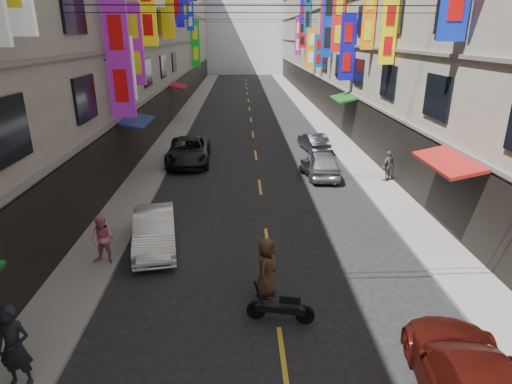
{
  "coord_description": "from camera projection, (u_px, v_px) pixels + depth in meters",
  "views": [
    {
      "loc": [
        -0.92,
        3.95,
        7.12
      ],
      "look_at": [
        -0.6,
        12.95,
        3.8
      ],
      "focal_mm": 30.0,
      "sensor_mm": 36.0,
      "label": 1
    }
  ],
  "objects": [
    {
      "name": "car_right_mid",
      "position": [
        323.0,
        164.0,
        22.74
      ],
      "size": [
        1.91,
        4.14,
        1.37
      ],
      "primitive_type": "imported",
      "rotation": [
        0.0,
        0.0,
        3.07
      ],
      "color": "#A4A4A8",
      "rests_on": "ground"
    },
    {
      "name": "pedestrian_lnear",
      "position": [
        14.0,
        347.0,
        8.8
      ],
      "size": [
        0.71,
        0.65,
        1.91
      ],
      "primitive_type": "imported",
      "rotation": [
        0.0,
        0.0,
        -0.01
      ],
      "color": "black",
      "rests_on": "sidewalk_left"
    },
    {
      "name": "pedestrian_rfar",
      "position": [
        388.0,
        166.0,
        21.6
      ],
      "size": [
        1.03,
        0.96,
        1.55
      ],
      "primitive_type": "imported",
      "rotation": [
        0.0,
        0.0,
        3.79
      ],
      "color": "#535355",
      "rests_on": "sidewalk_right"
    },
    {
      "name": "sidewalk_left",
      "position": [
        184.0,
        119.0,
        37.95
      ],
      "size": [
        2.0,
        90.0,
        0.12
      ],
      "primitive_type": "cube",
      "color": "slate",
      "rests_on": "ground"
    },
    {
      "name": "scooter_crossing",
      "position": [
        282.0,
        306.0,
        11.18
      ],
      "size": [
        1.79,
        0.64,
        1.14
      ],
      "rotation": [
        0.0,
        0.0,
        1.37
      ],
      "color": "black",
      "rests_on": "ground"
    },
    {
      "name": "building_row_left",
      "position": [
        102.0,
        4.0,
        34.49
      ],
      "size": [
        10.14,
        90.0,
        19.0
      ],
      "color": "gray",
      "rests_on": "ground"
    },
    {
      "name": "car_left_mid",
      "position": [
        155.0,
        231.0,
        15.02
      ],
      "size": [
        2.04,
        4.15,
        1.31
      ],
      "primitive_type": "imported",
      "rotation": [
        0.0,
        0.0,
        0.17
      ],
      "color": "silver",
      "rests_on": "ground"
    },
    {
      "name": "pedestrian_lfar",
      "position": [
        103.0,
        240.0,
        13.74
      ],
      "size": [
        0.88,
        0.68,
        1.63
      ],
      "primitive_type": "imported",
      "rotation": [
        0.0,
        0.0,
        -0.18
      ],
      "color": "#CA6B89",
      "rests_on": "sidewalk_left"
    },
    {
      "name": "building_row_right",
      "position": [
        395.0,
        4.0,
        35.3
      ],
      "size": [
        10.14,
        90.0,
        19.0
      ],
      "color": "#AAA28E",
      "rests_on": "ground"
    },
    {
      "name": "car_right_far",
      "position": [
        314.0,
        142.0,
        27.76
      ],
      "size": [
        1.71,
        3.68,
        1.17
      ],
      "primitive_type": "imported",
      "rotation": [
        0.0,
        0.0,
        3.28
      ],
      "color": "#23242A",
      "rests_on": "ground"
    },
    {
      "name": "overhead_cables",
      "position": [
        256.0,
        3.0,
        23.88
      ],
      "size": [
        14.0,
        38.04,
        1.24
      ],
      "color": "black",
      "rests_on": "ground"
    },
    {
      "name": "lane_markings",
      "position": [
        252.0,
        126.0,
        35.36
      ],
      "size": [
        0.12,
        80.2,
        0.01
      ],
      "color": "gold",
      "rests_on": "ground"
    },
    {
      "name": "sidewalk_right",
      "position": [
        318.0,
        119.0,
        38.35
      ],
      "size": [
        2.0,
        90.0,
        0.12
      ],
      "primitive_type": "cube",
      "color": "slate",
      "rests_on": "ground"
    },
    {
      "name": "pedestrian_crossing",
      "position": [
        266.0,
        268.0,
        12.13
      ],
      "size": [
        0.88,
        1.04,
        1.81
      ],
      "primitive_type": "imported",
      "rotation": [
        0.0,
        0.0,
        1.21
      ],
      "color": "#462D1C",
      "rests_on": "ground"
    },
    {
      "name": "street_awnings",
      "position": [
        234.0,
        120.0,
        22.09
      ],
      "size": [
        13.99,
        35.2,
        0.41
      ],
      "color": "#144C17",
      "rests_on": "ground"
    },
    {
      "name": "scooter_far_right",
      "position": [
        307.0,
        169.0,
        22.66
      ],
      "size": [
        0.74,
        1.76,
        1.14
      ],
      "rotation": [
        0.0,
        0.0,
        3.44
      ],
      "color": "black",
      "rests_on": "ground"
    },
    {
      "name": "car_left_far",
      "position": [
        189.0,
        151.0,
        25.07
      ],
      "size": [
        2.6,
        5.3,
        1.45
      ],
      "primitive_type": "imported",
      "rotation": [
        0.0,
        0.0,
        0.04
      ],
      "color": "black",
      "rests_on": "ground"
    },
    {
      "name": "haze_block",
      "position": [
        244.0,
        13.0,
        81.26
      ],
      "size": [
        18.0,
        8.0,
        22.0
      ],
      "primitive_type": "cube",
      "color": "silver",
      "rests_on": "ground"
    },
    {
      "name": "shop_signage",
      "position": [
        251.0,
        5.0,
        28.4
      ],
      "size": [
        14.0,
        55.0,
        11.37
      ],
      "color": "#0F2FB3",
      "rests_on": "ground"
    }
  ]
}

